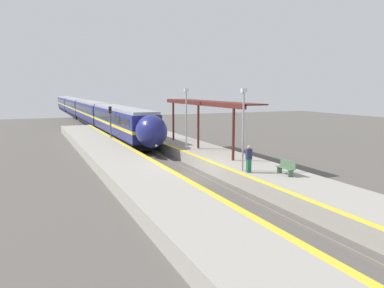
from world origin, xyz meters
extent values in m
plane|color=#56514C|center=(0.00, 0.00, 0.00)|extent=(120.00, 120.00, 0.00)
cube|color=slate|center=(-0.72, 0.00, 0.07)|extent=(0.08, 90.00, 0.15)
cube|color=slate|center=(0.72, 0.00, 0.07)|extent=(0.08, 90.00, 0.15)
cube|color=black|center=(0.00, 19.71, 0.59)|extent=(2.51, 18.88, 0.75)
cube|color=navy|center=(0.00, 19.71, 1.43)|extent=(2.86, 20.52, 0.93)
cube|color=yellow|center=(0.00, 19.71, 2.06)|extent=(2.87, 20.52, 0.32)
cube|color=navy|center=(0.00, 19.71, 2.93)|extent=(2.86, 20.52, 1.41)
cube|color=black|center=(0.00, 19.71, 2.86)|extent=(2.88, 18.88, 0.78)
cube|color=#9E9EA3|center=(0.00, 19.71, 3.78)|extent=(2.57, 20.52, 0.30)
cylinder|color=black|center=(-0.72, 12.25, 0.42)|extent=(0.12, 0.85, 0.85)
cylinder|color=black|center=(0.72, 12.25, 0.42)|extent=(0.12, 0.85, 0.85)
cylinder|color=black|center=(-0.72, 14.45, 0.42)|extent=(0.12, 0.85, 0.85)
cylinder|color=black|center=(0.72, 14.45, 0.42)|extent=(0.12, 0.85, 0.85)
cylinder|color=black|center=(-0.72, 24.97, 0.42)|extent=(0.12, 0.85, 0.85)
cylinder|color=black|center=(0.72, 24.97, 0.42)|extent=(0.12, 0.85, 0.85)
cylinder|color=black|center=(-0.72, 27.17, 0.42)|extent=(0.12, 0.85, 0.85)
cylinder|color=black|center=(0.72, 27.17, 0.42)|extent=(0.12, 0.85, 0.85)
ellipsoid|color=navy|center=(0.00, 8.29, 2.30)|extent=(2.74, 3.48, 2.93)
ellipsoid|color=black|center=(0.00, 7.86, 2.78)|extent=(2.00, 2.03, 1.49)
sphere|color=#F9F4CC|center=(0.00, 6.99, 1.22)|extent=(0.24, 0.24, 0.24)
cube|color=black|center=(0.00, 41.03, 0.59)|extent=(2.51, 18.88, 0.75)
cube|color=navy|center=(0.00, 41.03, 1.43)|extent=(2.86, 20.52, 0.93)
cube|color=yellow|center=(0.00, 41.03, 2.06)|extent=(2.87, 20.52, 0.32)
cube|color=navy|center=(0.00, 41.03, 2.93)|extent=(2.86, 20.52, 1.41)
cube|color=black|center=(0.00, 41.03, 2.86)|extent=(2.88, 18.88, 0.78)
cube|color=#9E9EA3|center=(0.00, 41.03, 3.78)|extent=(2.57, 20.52, 0.30)
cylinder|color=black|center=(-0.72, 33.57, 0.42)|extent=(0.12, 0.85, 0.85)
cylinder|color=black|center=(0.72, 33.57, 0.42)|extent=(0.12, 0.85, 0.85)
cylinder|color=black|center=(-0.72, 35.77, 0.42)|extent=(0.12, 0.85, 0.85)
cylinder|color=black|center=(0.72, 35.77, 0.42)|extent=(0.12, 0.85, 0.85)
cylinder|color=black|center=(-0.72, 46.29, 0.42)|extent=(0.12, 0.85, 0.85)
cylinder|color=black|center=(0.72, 46.29, 0.42)|extent=(0.12, 0.85, 0.85)
cylinder|color=black|center=(-0.72, 48.49, 0.42)|extent=(0.12, 0.85, 0.85)
cylinder|color=black|center=(0.72, 48.49, 0.42)|extent=(0.12, 0.85, 0.85)
cube|color=black|center=(0.00, 62.35, 0.59)|extent=(2.51, 18.88, 0.75)
cube|color=navy|center=(0.00, 62.35, 1.43)|extent=(2.86, 20.52, 0.93)
cube|color=yellow|center=(0.00, 62.35, 2.06)|extent=(2.87, 20.52, 0.32)
cube|color=navy|center=(0.00, 62.35, 2.93)|extent=(2.86, 20.52, 1.41)
cube|color=black|center=(0.00, 62.35, 2.86)|extent=(2.88, 18.88, 0.78)
cube|color=#9E9EA3|center=(0.00, 62.35, 3.78)|extent=(2.57, 20.52, 0.30)
cylinder|color=black|center=(-0.72, 54.89, 0.42)|extent=(0.12, 0.85, 0.85)
cylinder|color=black|center=(0.72, 54.89, 0.42)|extent=(0.12, 0.85, 0.85)
cylinder|color=black|center=(-0.72, 57.09, 0.42)|extent=(0.12, 0.85, 0.85)
cylinder|color=black|center=(0.72, 57.09, 0.42)|extent=(0.12, 0.85, 0.85)
cylinder|color=black|center=(-0.72, 67.61, 0.42)|extent=(0.12, 0.85, 0.85)
cylinder|color=black|center=(0.72, 67.61, 0.42)|extent=(0.12, 0.85, 0.85)
cylinder|color=black|center=(-0.72, 69.81, 0.42)|extent=(0.12, 0.85, 0.85)
cylinder|color=black|center=(0.72, 69.81, 0.42)|extent=(0.12, 0.85, 0.85)
cube|color=black|center=(0.00, 83.67, 0.59)|extent=(2.51, 18.88, 0.75)
cube|color=navy|center=(0.00, 83.67, 1.43)|extent=(2.86, 20.52, 0.93)
cube|color=yellow|center=(0.00, 83.67, 2.06)|extent=(2.87, 20.52, 0.32)
cube|color=navy|center=(0.00, 83.67, 2.93)|extent=(2.86, 20.52, 1.41)
cube|color=black|center=(0.00, 83.67, 2.86)|extent=(2.88, 18.88, 0.78)
cube|color=#9E9EA3|center=(0.00, 83.67, 3.78)|extent=(2.57, 20.52, 0.30)
cylinder|color=black|center=(-0.72, 76.21, 0.42)|extent=(0.12, 0.85, 0.85)
cylinder|color=black|center=(0.72, 76.21, 0.42)|extent=(0.12, 0.85, 0.85)
cylinder|color=black|center=(-0.72, 78.41, 0.42)|extent=(0.12, 0.85, 0.85)
cylinder|color=black|center=(0.72, 78.41, 0.42)|extent=(0.12, 0.85, 0.85)
cylinder|color=black|center=(-0.72, 88.93, 0.42)|extent=(0.12, 0.85, 0.85)
cylinder|color=black|center=(0.72, 88.93, 0.42)|extent=(0.12, 0.85, 0.85)
cylinder|color=black|center=(-0.72, 91.13, 0.42)|extent=(0.12, 0.85, 0.85)
cylinder|color=black|center=(0.72, 91.13, 0.42)|extent=(0.12, 0.85, 0.85)
cube|color=#9E998E|center=(3.73, 0.00, 0.44)|extent=(4.18, 64.00, 0.88)
cube|color=yellow|center=(1.84, 0.00, 0.88)|extent=(0.40, 64.00, 0.01)
cube|color=#9E998E|center=(-3.67, 0.00, 0.44)|extent=(4.07, 64.00, 0.88)
cube|color=yellow|center=(-1.84, 0.00, 0.88)|extent=(0.40, 64.00, 0.01)
cube|color=#4C6B4C|center=(4.06, -5.84, 1.09)|extent=(0.36, 0.06, 0.42)
cube|color=#4C6B4C|center=(4.06, -4.77, 1.09)|extent=(0.36, 0.06, 0.42)
cube|color=#4C6B4C|center=(4.06, -5.30, 1.32)|extent=(0.44, 1.43, 0.03)
cube|color=#4C6B4C|center=(4.26, -5.30, 1.55)|extent=(0.04, 1.43, 0.44)
cube|color=#1E604C|center=(2.42, -3.83, 1.29)|extent=(0.28, 0.20, 0.82)
cube|color=navy|center=(2.42, -3.83, 2.03)|extent=(0.36, 0.22, 0.65)
sphere|color=tan|center=(2.42, -3.83, 2.47)|extent=(0.22, 0.22, 0.22)
cylinder|color=#59595E|center=(-1.95, 16.33, 1.75)|extent=(0.14, 0.14, 3.49)
cube|color=black|center=(-1.95, 16.33, 3.84)|extent=(0.28, 0.20, 0.70)
sphere|color=black|center=(-1.95, 16.22, 4.01)|extent=(0.14, 0.14, 0.14)
sphere|color=red|center=(-1.95, 16.22, 3.67)|extent=(0.14, 0.14, 0.14)
cylinder|color=#9E9EA3|center=(2.37, -3.19, 3.35)|extent=(0.12, 0.12, 4.93)
cube|color=silver|center=(2.37, -3.19, 5.93)|extent=(0.36, 0.20, 0.24)
cylinder|color=#9E9EA3|center=(2.37, 5.95, 3.35)|extent=(0.12, 0.12, 4.93)
cube|color=silver|center=(2.37, 5.95, 5.93)|extent=(0.36, 0.20, 0.24)
cylinder|color=#511E19|center=(3.55, 0.03, 2.80)|extent=(0.20, 0.20, 3.83)
cylinder|color=#511E19|center=(3.55, 6.07, 2.80)|extent=(0.20, 0.20, 3.83)
cylinder|color=#511E19|center=(3.55, 12.10, 2.80)|extent=(0.20, 0.20, 3.83)
cube|color=#511E19|center=(3.55, 6.07, 4.81)|extent=(0.24, 15.07, 0.36)
cube|color=#511E19|center=(4.45, 6.07, 4.93)|extent=(2.00, 15.07, 0.10)
camera|label=1|loc=(-9.99, -23.21, 6.02)|focal=35.00mm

